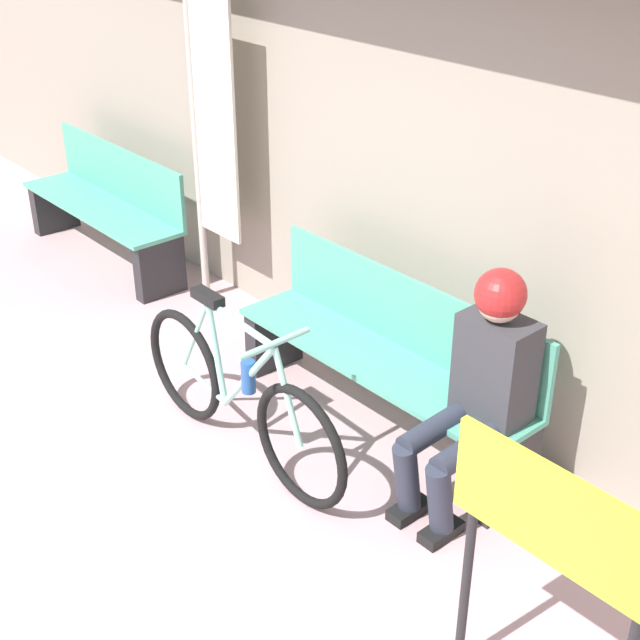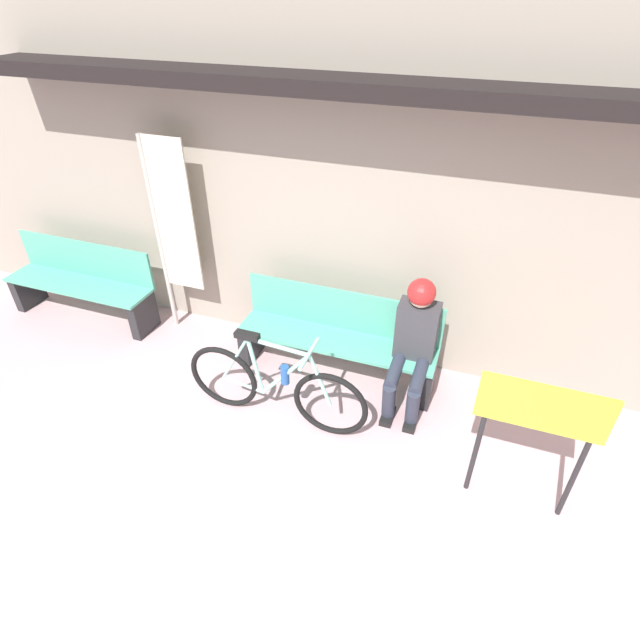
# 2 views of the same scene
# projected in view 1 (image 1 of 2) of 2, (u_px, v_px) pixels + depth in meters

# --- Properties ---
(ground_plane) EXTENTS (24.00, 24.00, 0.00)m
(ground_plane) POSITION_uv_depth(u_px,v_px,m) (6.00, 638.00, 3.53)
(ground_plane) COLOR #C69EA3
(storefront_wall) EXTENTS (12.00, 0.56, 3.20)m
(storefront_wall) POSITION_uv_depth(u_px,v_px,m) (468.00, 108.00, 4.25)
(storefront_wall) COLOR #9E9384
(storefront_wall) RESTS_ON ground_plane
(park_bench_near) EXTENTS (1.83, 0.42, 0.83)m
(park_bench_near) POSITION_uv_depth(u_px,v_px,m) (386.00, 361.00, 4.64)
(park_bench_near) COLOR #51A88E
(park_bench_near) RESTS_ON ground_plane
(bicycle) EXTENTS (1.59, 0.40, 0.85)m
(bicycle) POSITION_uv_depth(u_px,v_px,m) (238.00, 397.00, 4.43)
(bicycle) COLOR black
(bicycle) RESTS_ON ground_plane
(person_seated) EXTENTS (0.34, 0.64, 1.18)m
(person_seated) POSITION_uv_depth(u_px,v_px,m) (481.00, 378.00, 3.98)
(person_seated) COLOR #2D3342
(person_seated) RESTS_ON ground_plane
(park_bench_far) EXTENTS (1.66, 0.42, 0.83)m
(park_bench_far) POSITION_uv_depth(u_px,v_px,m) (107.00, 209.00, 6.56)
(park_bench_far) COLOR #51A88E
(park_bench_far) RESTS_ON ground_plane
(banner_pole) EXTENTS (0.45, 0.05, 2.01)m
(banner_pole) POSITION_uv_depth(u_px,v_px,m) (210.00, 133.00, 5.51)
(banner_pole) COLOR #B7B2A8
(banner_pole) RESTS_ON ground_plane
(signboard) EXTENTS (0.80, 0.04, 1.11)m
(signboard) POSITION_uv_depth(u_px,v_px,m) (553.00, 544.00, 2.82)
(signboard) COLOR #232326
(signboard) RESTS_ON ground_plane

